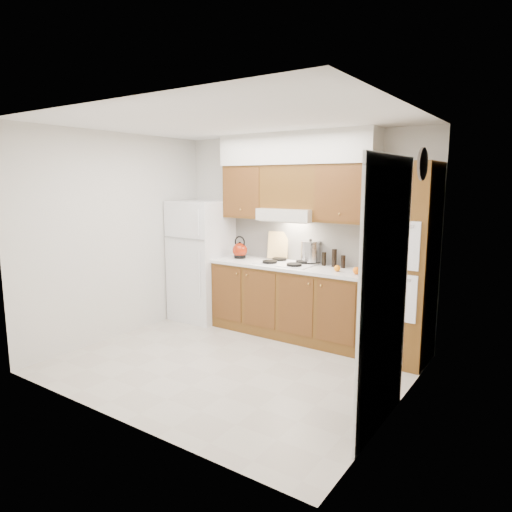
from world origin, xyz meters
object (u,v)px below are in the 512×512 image
(oven_cabinet, at_px, (400,263))
(fridge, at_px, (202,260))
(kettle, at_px, (240,250))
(stock_pot, at_px, (310,251))

(oven_cabinet, bearing_deg, fridge, -179.30)
(fridge, bearing_deg, oven_cabinet, 0.70)
(fridge, relative_size, oven_cabinet, 0.78)
(oven_cabinet, bearing_deg, kettle, 178.94)
(kettle, xyz_separation_m, stock_pot, (0.99, 0.18, 0.05))
(kettle, distance_m, stock_pot, 1.01)
(oven_cabinet, distance_m, kettle, 2.22)
(stock_pot, bearing_deg, oven_cabinet, -10.43)
(oven_cabinet, relative_size, kettle, 10.72)
(oven_cabinet, distance_m, stock_pot, 1.24)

